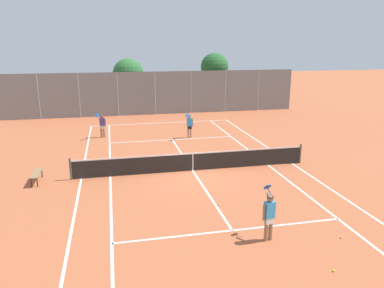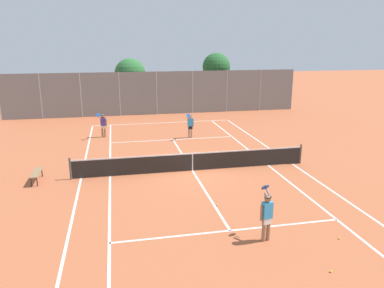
{
  "view_description": "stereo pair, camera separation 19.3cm",
  "coord_description": "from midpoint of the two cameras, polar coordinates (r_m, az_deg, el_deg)",
  "views": [
    {
      "loc": [
        -3.9,
        -17.63,
        6.39
      ],
      "look_at": [
        0.29,
        1.5,
        1.0
      ],
      "focal_mm": 35.0,
      "sensor_mm": 36.0,
      "label": 1
    },
    {
      "loc": [
        -3.71,
        -17.67,
        6.39
      ],
      "look_at": [
        0.29,
        1.5,
        1.0
      ],
      "focal_mm": 35.0,
      "sensor_mm": 36.0,
      "label": 2
    }
  ],
  "objects": [
    {
      "name": "loose_tennis_ball_3",
      "position": [
        21.85,
        8.37,
        -1.69
      ],
      "size": [
        0.07,
        0.07,
        0.07
      ],
      "primitive_type": "sphere",
      "color": "#D1DB33",
      "rests_on": "ground"
    },
    {
      "name": "ground_plane",
      "position": [
        19.15,
        -0.17,
        -4.1
      ],
      "size": [
        120.0,
        120.0,
        0.0
      ],
      "primitive_type": "plane",
      "color": "#B25B38"
    },
    {
      "name": "loose_tennis_ball_4",
      "position": [
        15.29,
        3.7,
        -9.2
      ],
      "size": [
        0.07,
        0.07,
        0.07
      ],
      "primitive_type": "sphere",
      "color": "#D1DB33",
      "rests_on": "ground"
    },
    {
      "name": "loose_tennis_ball_1",
      "position": [
        24.74,
        -9.32,
        0.29
      ],
      "size": [
        0.07,
        0.07,
        0.07
      ],
      "primitive_type": "sphere",
      "color": "#D1DB33",
      "rests_on": "ground"
    },
    {
      "name": "tennis_net",
      "position": [
        18.99,
        -0.17,
        -2.65
      ],
      "size": [
        12.0,
        0.1,
        1.07
      ],
      "color": "#474C47",
      "rests_on": "ground"
    },
    {
      "name": "loose_tennis_ball_5",
      "position": [
        12.0,
        20.34,
        -17.64
      ],
      "size": [
        0.07,
        0.07,
        0.07
      ],
      "primitive_type": "sphere",
      "color": "#D1DB33",
      "rests_on": "ground"
    },
    {
      "name": "tree_behind_left",
      "position": [
        36.02,
        -9.76,
        10.33
      ],
      "size": [
        2.89,
        2.89,
        4.88
      ],
      "color": "brown",
      "rests_on": "ground"
    },
    {
      "name": "player_far_right",
      "position": [
        25.45,
        -0.6,
        2.99
      ],
      "size": [
        0.64,
        0.75,
        1.77
      ],
      "color": "tan",
      "rests_on": "ground"
    },
    {
      "name": "back_fence",
      "position": [
        33.84,
        -5.82,
        7.72
      ],
      "size": [
        26.23,
        0.08,
        3.84
      ],
      "color": "gray",
      "rests_on": "ground"
    },
    {
      "name": "player_far_left",
      "position": [
        26.3,
        -13.74,
        2.95
      ],
      "size": [
        0.67,
        0.73,
        1.77
      ],
      "color": "#936B4C",
      "rests_on": "ground"
    },
    {
      "name": "tree_behind_right",
      "position": [
        36.82,
        3.33,
        11.57
      ],
      "size": [
        2.65,
        2.65,
        5.35
      ],
      "color": "brown",
      "rests_on": "ground"
    },
    {
      "name": "loose_tennis_ball_2",
      "position": [
        13.83,
        21.39,
        -13.11
      ],
      "size": [
        0.07,
        0.07,
        0.07
      ],
      "primitive_type": "sphere",
      "color": "#D1DB33",
      "rests_on": "ground"
    },
    {
      "name": "court_line_markings",
      "position": [
        19.15,
        -0.17,
        -4.09
      ],
      "size": [
        11.1,
        23.9,
        0.01
      ],
      "color": "silver",
      "rests_on": "ground"
    },
    {
      "name": "player_near_side",
      "position": [
        12.67,
        11.22,
        -10.47
      ],
      "size": [
        0.55,
        0.83,
        1.77
      ],
      "color": "#936B4C",
      "rests_on": "ground"
    },
    {
      "name": "courtside_bench",
      "position": [
        19.02,
        -22.9,
        -4.2
      ],
      "size": [
        0.36,
        1.5,
        0.47
      ],
      "color": "olive",
      "rests_on": "ground"
    }
  ]
}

